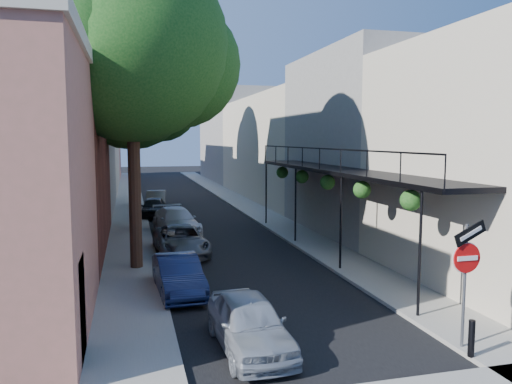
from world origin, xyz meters
TOP-DOWN VIEW (x-y plane):
  - road_surface at (0.00, 30.00)m, footprint 6.00×64.00m
  - sidewalk_left at (-4.00, 30.00)m, footprint 2.00×64.00m
  - sidewalk_right at (4.00, 30.00)m, footprint 2.00×64.00m
  - buildings_left at (-9.30, 28.76)m, footprint 10.10×59.10m
  - buildings_right at (8.99, 29.49)m, footprint 9.80×55.00m
  - sign_post at (3.16, 0.97)m, footprint 0.89×0.17m
  - bollard at (3.00, 0.50)m, footprint 0.14×0.14m
  - oak_near at (-3.37, 10.26)m, footprint 7.48×6.80m
  - oak_mid at (-3.42, 18.23)m, footprint 6.60×6.00m
  - oak_far at (-3.35, 27.27)m, footprint 7.70×7.00m
  - parked_car_a at (-1.44, 2.30)m, footprint 1.58×3.67m
  - parked_car_b at (-2.60, 6.77)m, footprint 1.45×3.65m
  - parked_car_c at (-1.99, 12.02)m, footprint 2.16×4.37m
  - parked_car_d at (-1.75, 16.71)m, footprint 2.40×4.65m
  - parked_car_e at (-2.60, 22.42)m, footprint 1.83×3.70m
  - parked_car_f at (-2.22, 26.34)m, footprint 1.60×3.78m

SIDE VIEW (x-z plane):
  - road_surface at x=0.00m, z-range 0.00..0.01m
  - sidewalk_left at x=-4.00m, z-range 0.00..0.12m
  - sidewalk_right at x=4.00m, z-range 0.00..0.12m
  - bollard at x=3.00m, z-range 0.12..0.92m
  - parked_car_b at x=-2.60m, z-range 0.00..1.18m
  - parked_car_c at x=-1.99m, z-range 0.00..1.19m
  - parked_car_e at x=-2.60m, z-range 0.00..1.21m
  - parked_car_f at x=-2.22m, z-range 0.00..1.21m
  - parked_car_a at x=-1.44m, z-range 0.00..1.24m
  - parked_car_d at x=-1.75m, z-range 0.00..1.29m
  - sign_post at x=3.16m, z-range 0.54..3.53m
  - buildings_right at x=8.99m, z-range -0.58..9.42m
  - buildings_left at x=-9.30m, z-range -1.06..10.94m
  - oak_mid at x=-3.42m, z-range 1.96..12.16m
  - oak_near at x=-3.37m, z-range 2.17..13.59m
  - oak_far at x=-3.35m, z-range 2.31..14.21m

